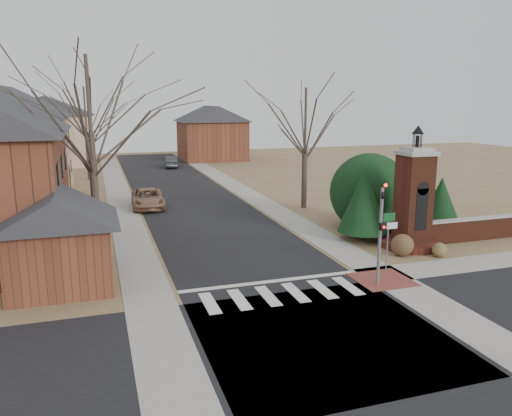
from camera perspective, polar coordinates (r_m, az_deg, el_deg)
name	(u,v)px	position (r m, az deg, el deg)	size (l,w,h in m)	color
ground	(289,302)	(19.91, 3.82, -10.65)	(120.00, 120.00, 0.00)	brown
main_street	(188,199)	(40.36, -7.79, 1.08)	(8.00, 70.00, 0.01)	black
cross_street	(322,335)	(17.41, 7.58, -14.23)	(120.00, 8.00, 0.01)	black
crosswalk_zone	(282,294)	(20.59, 2.98, -9.81)	(8.00, 2.20, 0.02)	silver
stop_bar	(270,282)	(21.90, 1.57, -8.42)	(8.00, 0.35, 0.02)	silver
sidewalk_right_main	(250,195)	(41.56, -0.72, 1.52)	(2.00, 60.00, 0.02)	gray
sidewalk_left	(121,202)	(39.80, -15.17, 0.61)	(2.00, 60.00, 0.02)	gray
curb_apron	(382,280)	(22.81, 14.25, -7.95)	(2.40, 2.40, 0.02)	brown
traffic_signal_pole	(381,226)	(21.46, 14.08, -2.02)	(0.28, 0.41, 4.50)	slate
sign_post	(388,230)	(23.45, 14.87, -2.47)	(0.90, 0.07, 2.75)	slate
brick_gate_monument	(413,207)	(27.70, 17.50, 0.06)	(3.20, 3.20, 6.47)	#59291A
brick_garden_wall	(479,228)	(30.81, 24.17, -2.13)	(7.50, 0.50, 1.30)	#59291A
house_stucco_left	(6,140)	(44.61, -26.64, 6.91)	(9.80, 12.80, 9.28)	tan
garage_left	(59,236)	(22.25, -21.60, -2.95)	(4.80, 4.80, 4.29)	brown
house_distant_left	(48,130)	(65.30, -22.66, 8.25)	(10.80, 8.80, 8.53)	tan
house_distant_right	(212,132)	(66.81, -5.10, 8.68)	(8.80, 8.80, 7.30)	brown
evergreen_near	(364,200)	(28.36, 12.21, 0.90)	(2.80, 2.80, 4.10)	#473D33
evergreen_mid	(403,188)	(31.04, 16.42, 2.21)	(3.40, 3.40, 4.70)	#473D33
evergreen_far	(441,201)	(31.55, 20.36, 0.80)	(2.40, 2.40, 3.30)	#473D33
evergreen_mass	(369,189)	(31.35, 12.80, 2.13)	(4.80, 4.80, 4.80)	black
bare_tree_0	(88,101)	(26.01, -18.60, 11.53)	(8.05, 8.05, 11.15)	#473D33
bare_tree_1	(89,96)	(39.01, -18.54, 12.05)	(8.40, 8.40, 11.64)	#473D33
bare_tree_2	(85,108)	(52.02, -18.97, 10.80)	(7.35, 7.35, 10.19)	#473D33
bare_tree_3	(306,115)	(36.02, 5.69, 10.51)	(7.00, 7.00, 9.70)	#473D33
pickup_truck	(148,198)	(37.39, -12.28, 1.08)	(2.26, 4.91, 1.37)	#976F52
distant_car	(171,162)	(59.40, -9.64, 5.20)	(1.36, 3.90, 1.29)	#36393E
dry_shrub_left	(402,245)	(26.33, 16.38, -4.08)	(1.13, 1.13, 1.13)	brown
dry_shrub_right	(439,250)	(26.76, 20.23, -4.52)	(0.74, 0.74, 0.74)	brown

